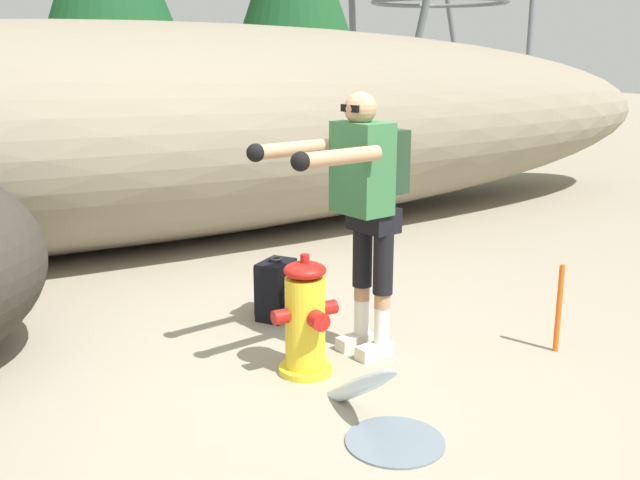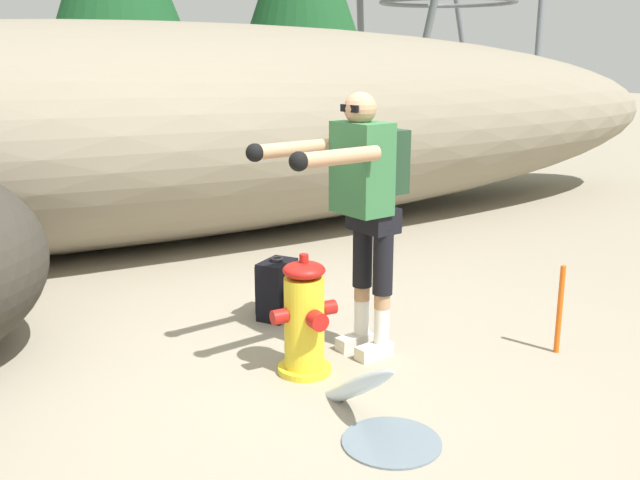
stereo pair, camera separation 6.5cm
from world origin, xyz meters
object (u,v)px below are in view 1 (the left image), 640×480
Objects in this scene: utility_worker at (363,193)px; spare_backpack at (277,290)px; fire_hydrant at (305,319)px; survey_stake at (559,308)px.

utility_worker is 3.63× the size of spare_backpack.
fire_hydrant reaches higher than survey_stake.
survey_stake is (1.16, -0.60, -0.78)m from utility_worker.
fire_hydrant is at bearing -50.47° from spare_backpack.
survey_stake is at bearing 143.79° from utility_worker.
utility_worker is 1.52m from survey_stake.
spare_backpack is (0.27, 0.95, -0.13)m from fire_hydrant.
utility_worker reaches higher than spare_backpack.
spare_backpack is 2.00m from survey_stake.
fire_hydrant is 1.70m from survey_stake.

